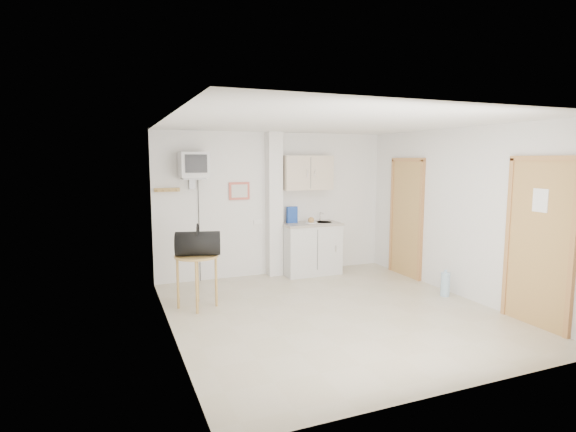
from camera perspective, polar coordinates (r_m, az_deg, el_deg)
name	(u,v)px	position (r m, az deg, el deg)	size (l,w,h in m)	color
ground	(333,312)	(6.19, 5.76, -12.04)	(4.50, 4.50, 0.00)	#BFB398
room_envelope	(347,197)	(6.06, 7.56, 2.43)	(4.24, 4.54, 2.55)	white
kitchenette	(310,229)	(7.99, 2.78, -1.66)	(1.03, 0.58, 2.10)	silver
crt_television	(194,166)	(7.30, -11.89, 6.27)	(0.44, 0.45, 2.15)	slate
round_table	(197,263)	(6.30, -11.53, -5.83)	(0.60, 0.60, 0.74)	#AC8542
duffel_bag	(198,243)	(6.20, -11.37, -3.42)	(0.66, 0.46, 0.44)	black
water_bottle	(445,284)	(7.18, 19.34, -8.17)	(0.13, 0.13, 0.40)	#9BBFD9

